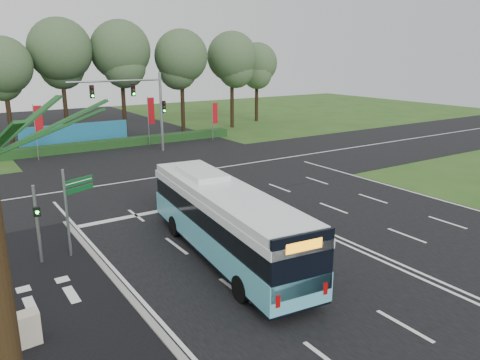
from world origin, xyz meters
TOP-DOWN VIEW (x-y plane):
  - ground at (0.00, 0.00)m, footprint 120.00×120.00m
  - road_main at (0.00, 0.00)m, footprint 20.00×120.00m
  - road_cross at (0.00, 12.00)m, footprint 120.00×14.00m
  - bike_path at (-12.50, -3.00)m, footprint 5.00×18.00m
  - kerb_strip at (-10.10, -3.00)m, footprint 0.25×18.00m
  - city_bus at (-5.31, -2.20)m, footprint 3.70×11.89m
  - pedestrian_signal at (-12.12, 1.52)m, footprint 0.29×0.42m
  - street_sign at (-10.62, 1.67)m, footprint 1.42×0.68m
  - utility_cabinet at (-13.62, -4.34)m, footprint 0.69×0.59m
  - banner_flag_left at (-8.00, 22.55)m, footprint 0.66×0.24m
  - banner_flag_mid at (2.27, 23.64)m, footprint 0.69×0.08m
  - banner_flag_right at (8.73, 22.65)m, footprint 0.57×0.13m
  - traffic_light_gantry at (0.21, 20.50)m, footprint 8.41×0.28m
  - hedge at (0.00, 24.50)m, footprint 22.00×1.20m
  - blue_hoarding at (-4.00, 27.00)m, footprint 10.00×0.30m
  - eucalyptus_row at (-0.79, 30.58)m, footprint 46.62×8.40m

SIDE VIEW (x-z plane):
  - ground at x=0.00m, z-range 0.00..0.00m
  - road_main at x=0.00m, z-range 0.00..0.04m
  - road_cross at x=0.00m, z-range 0.00..0.05m
  - bike_path at x=-12.50m, z-range 0.00..0.06m
  - kerb_strip at x=-10.10m, z-range 0.00..0.12m
  - hedge at x=0.00m, z-range 0.00..0.80m
  - utility_cabinet at x=-13.62m, z-range 0.00..1.08m
  - blue_hoarding at x=-4.00m, z-range 0.00..2.20m
  - city_bus at x=-5.31m, z-range 0.01..3.37m
  - pedestrian_signal at x=-12.12m, z-range 0.16..3.58m
  - street_sign at x=-10.62m, z-range 0.52..4.45m
  - banner_flag_right at x=8.73m, z-range 0.62..4.51m
  - banner_flag_left at x=-8.00m, z-range 0.70..5.33m
  - banner_flag_mid at x=2.27m, z-range 0.71..5.39m
  - traffic_light_gantry at x=0.21m, z-range 1.16..8.16m
  - eucalyptus_row at x=-0.79m, z-range 2.28..14.36m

